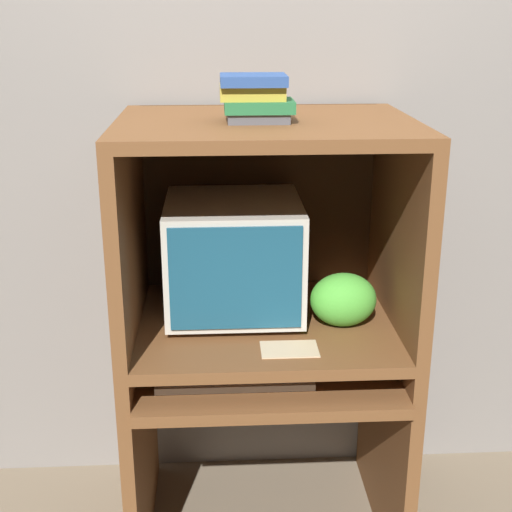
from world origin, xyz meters
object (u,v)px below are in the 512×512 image
at_px(crt_monitor, 234,256).
at_px(snack_bag, 343,300).
at_px(book_stack, 255,98).
at_px(keyboard, 235,376).
at_px(mouse, 335,372).

relative_size(crt_monitor, snack_bag, 2.11).
distance_m(crt_monitor, book_stack, 0.52).
xyz_separation_m(crt_monitor, keyboard, (-0.01, -0.23, -0.30)).
bearing_deg(keyboard, crt_monitor, 88.38).
relative_size(snack_bag, book_stack, 1.00).
height_order(snack_bag, book_stack, book_stack).
xyz_separation_m(keyboard, mouse, (0.30, 0.00, 0.00)).
height_order(keyboard, mouse, mouse).
bearing_deg(book_stack, keyboard, -118.04).
bearing_deg(keyboard, snack_bag, 18.73).
bearing_deg(mouse, book_stack, 150.76).
distance_m(mouse, snack_bag, 0.22).
bearing_deg(snack_bag, book_stack, 176.74).
bearing_deg(crt_monitor, book_stack, -59.05).
bearing_deg(crt_monitor, mouse, -38.52).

